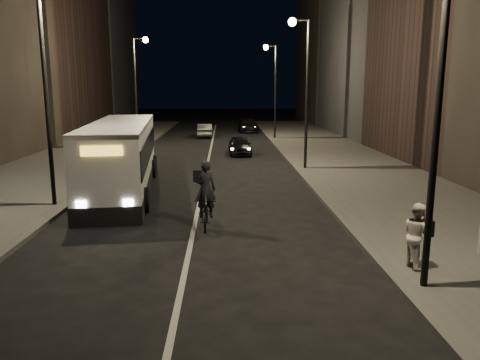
{
  "coord_description": "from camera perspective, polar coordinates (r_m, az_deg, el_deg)",
  "views": [
    {
      "loc": [
        1.03,
        -13.93,
        4.64
      ],
      "look_at": [
        1.57,
        1.85,
        1.5
      ],
      "focal_mm": 35.0,
      "sensor_mm": 36.0,
      "label": 1
    }
  ],
  "objects": [
    {
      "name": "building_row_right",
      "position": [
        44.44,
        18.72,
        18.26
      ],
      "size": [
        8.0,
        61.0,
        21.0
      ],
      "primitive_type": "cube",
      "color": "black",
      "rests_on": "ground"
    },
    {
      "name": "streetlight_left_near",
      "position": [
        19.04,
        -22.03,
        12.63
      ],
      "size": [
        1.2,
        0.44,
        8.12
      ],
      "color": "black",
      "rests_on": "sidewalk_left"
    },
    {
      "name": "streetlight_right_mid",
      "position": [
        26.29,
        7.65,
        12.73
      ],
      "size": [
        1.2,
        0.44,
        8.12
      ],
      "color": "black",
      "rests_on": "sidewalk_right"
    },
    {
      "name": "streetlight_right_near",
      "position": [
        10.85,
        22.15,
        14.26
      ],
      "size": [
        1.2,
        0.44,
        8.12
      ],
      "color": "black",
      "rests_on": "sidewalk_right"
    },
    {
      "name": "car_mid",
      "position": [
        44.37,
        -4.34,
        6.05
      ],
      "size": [
        1.54,
        3.94,
        1.28
      ],
      "primitive_type": "imported",
      "rotation": [
        0.0,
        0.0,
        3.19
      ],
      "color": "#313133",
      "rests_on": "ground"
    },
    {
      "name": "car_near",
      "position": [
        32.8,
        -0.05,
        4.24
      ],
      "size": [
        1.66,
        3.79,
        1.27
      ],
      "primitive_type": "imported",
      "rotation": [
        0.0,
        0.0,
        0.04
      ],
      "color": "black",
      "rests_on": "ground"
    },
    {
      "name": "streetlight_left_far",
      "position": [
        36.49,
        -12.28,
        12.13
      ],
      "size": [
        1.2,
        0.44,
        8.12
      ],
      "color": "black",
      "rests_on": "sidewalk_left"
    },
    {
      "name": "ground",
      "position": [
        14.72,
        -5.91,
        -7.19
      ],
      "size": [
        180.0,
        180.0,
        0.0
      ],
      "primitive_type": "plane",
      "color": "black",
      "rests_on": "ground"
    },
    {
      "name": "streetlight_right_far",
      "position": [
        42.15,
        3.99,
        12.21
      ],
      "size": [
        1.2,
        0.44,
        8.12
      ],
      "color": "black",
      "rests_on": "sidewalk_right"
    },
    {
      "name": "building_row_left",
      "position": [
        46.16,
        -24.91,
        18.18
      ],
      "size": [
        8.0,
        61.0,
        22.0
      ],
      "primitive_type": "cube",
      "color": "black",
      "rests_on": "ground"
    },
    {
      "name": "sidewalk_right",
      "position": [
        29.27,
        12.86,
        2.0
      ],
      "size": [
        7.0,
        70.0,
        0.16
      ],
      "primitive_type": "cube",
      "color": "#3B3B39",
      "rests_on": "ground"
    },
    {
      "name": "pedestrian_woman",
      "position": [
        12.61,
        20.82,
        -6.32
      ],
      "size": [
        0.74,
        0.89,
        1.66
      ],
      "primitive_type": "imported",
      "rotation": [
        0.0,
        0.0,
        1.71
      ],
      "color": "silver",
      "rests_on": "sidewalk_right"
    },
    {
      "name": "city_bus",
      "position": [
        21.77,
        -14.23,
        3.13
      ],
      "size": [
        3.67,
        11.71,
        3.11
      ],
      "rotation": [
        0.0,
        0.0,
        0.11
      ],
      "color": "silver",
      "rests_on": "ground"
    },
    {
      "name": "car_far",
      "position": [
        49.8,
        1.01,
        6.69
      ],
      "size": [
        2.08,
        4.78,
        1.37
      ],
      "primitive_type": "imported",
      "rotation": [
        0.0,
        0.0,
        0.04
      ],
      "color": "black",
      "rests_on": "ground"
    },
    {
      "name": "cyclist_on_bicycle",
      "position": [
        15.69,
        -4.2,
        -3.08
      ],
      "size": [
        0.73,
        2.01,
        2.3
      ],
      "rotation": [
        0.0,
        0.0,
        0.02
      ],
      "color": "black",
      "rests_on": "ground"
    },
    {
      "name": "sidewalk_left",
      "position": [
        29.86,
        -20.55,
        1.75
      ],
      "size": [
        7.0,
        70.0,
        0.16
      ],
      "primitive_type": "cube",
      "color": "#3B3B39",
      "rests_on": "ground"
    }
  ]
}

